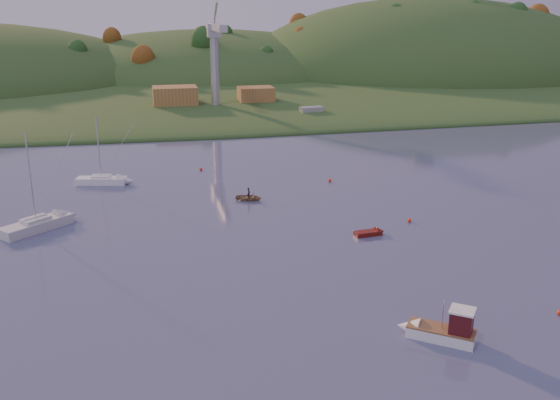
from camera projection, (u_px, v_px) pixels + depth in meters
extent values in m
plane|color=#373D5A|center=(388.00, 383.00, 46.32)|extent=(500.00, 500.00, 0.00)
cube|color=#295120|center=(179.00, 72.00, 260.51)|extent=(620.00, 220.00, 1.50)
ellipsoid|color=#295120|center=(193.00, 93.00, 199.98)|extent=(640.00, 150.00, 7.00)
ellipsoid|color=#295120|center=(209.00, 77.00, 243.96)|extent=(140.00, 120.00, 36.00)
ellipsoid|color=#295120|center=(426.00, 76.00, 247.67)|extent=(150.00, 130.00, 60.00)
cube|color=slate|center=(227.00, 109.00, 160.61)|extent=(42.00, 16.00, 2.40)
cube|color=#9F6E35|center=(175.00, 96.00, 157.76)|extent=(11.00, 8.00, 4.80)
cube|color=#9F6E35|center=(256.00, 95.00, 163.18)|extent=(9.00, 7.00, 4.00)
cylinder|color=#B7B7BC|center=(215.00, 70.00, 155.07)|extent=(2.20, 2.20, 18.00)
cube|color=#B7B7BC|center=(214.00, 30.00, 152.23)|extent=(3.20, 3.20, 3.20)
cube|color=#B7B7BC|center=(218.00, 27.00, 143.55)|extent=(1.80, 18.00, 1.60)
cube|color=#B7B7BC|center=(211.00, 26.00, 156.59)|extent=(1.80, 10.00, 1.60)
cube|color=white|center=(441.00, 334.00, 52.23)|extent=(5.62, 4.98, 1.00)
cone|color=white|center=(408.00, 327.00, 53.35)|extent=(2.76, 2.77, 2.00)
cube|color=brown|center=(441.00, 329.00, 52.07)|extent=(5.65, 5.02, 0.13)
cube|color=#4A1114|center=(461.00, 322.00, 51.15)|extent=(2.42, 2.40, 2.00)
cube|color=white|center=(463.00, 310.00, 50.83)|extent=(2.74, 2.72, 0.17)
cylinder|color=silver|center=(443.00, 314.00, 51.68)|extent=(0.10, 0.10, 2.67)
cube|color=silver|center=(36.00, 226.00, 77.54)|extent=(8.55, 7.90, 1.23)
cube|color=silver|center=(36.00, 221.00, 77.34)|extent=(3.87, 3.73, 0.79)
cylinder|color=silver|center=(30.00, 177.00, 75.68)|extent=(0.18, 0.18, 11.22)
cylinder|color=silver|center=(36.00, 219.00, 77.27)|extent=(2.79, 2.44, 0.12)
cylinder|color=silver|center=(35.00, 218.00, 77.24)|extent=(2.61, 2.33, 0.36)
cube|color=white|center=(101.00, 181.00, 97.67)|extent=(7.98, 3.93, 1.05)
cube|color=white|center=(101.00, 177.00, 97.50)|extent=(3.18, 2.31, 0.67)
cylinder|color=silver|center=(99.00, 148.00, 96.08)|extent=(0.18, 0.18, 9.58)
cylinder|color=silver|center=(101.00, 176.00, 97.42)|extent=(3.02, 0.79, 0.12)
cylinder|color=white|center=(101.00, 175.00, 97.39)|extent=(2.70, 0.94, 0.36)
imported|color=#9A7B55|center=(249.00, 197.00, 89.68)|extent=(4.51, 3.92, 0.78)
imported|color=black|center=(249.00, 195.00, 89.56)|extent=(0.57, 0.68, 1.60)
cube|color=#5E130D|center=(368.00, 233.00, 75.98)|extent=(3.45, 1.71, 0.55)
cone|color=#5E130D|center=(380.00, 232.00, 76.51)|extent=(1.31, 1.45, 1.32)
cube|color=#50586A|center=(91.00, 180.00, 99.03)|extent=(2.55, 1.62, 0.42)
cone|color=#50586A|center=(98.00, 180.00, 99.55)|extent=(1.07, 1.22, 1.04)
cube|color=#515E6B|center=(311.00, 117.00, 151.57)|extent=(13.30, 6.09, 1.65)
cube|color=#B7B7BC|center=(311.00, 111.00, 151.16)|extent=(5.79, 3.39, 2.20)
sphere|color=#FF350D|center=(560.00, 313.00, 56.40)|extent=(0.50, 0.50, 0.50)
sphere|color=#FF350D|center=(409.00, 220.00, 80.60)|extent=(0.50, 0.50, 0.50)
sphere|color=#FF350D|center=(201.00, 169.00, 105.84)|extent=(0.50, 0.50, 0.50)
sphere|color=#FF350D|center=(330.00, 180.00, 98.97)|extent=(0.50, 0.50, 0.50)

